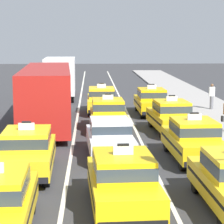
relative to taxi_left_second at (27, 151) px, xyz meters
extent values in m
cube|color=silver|center=(1.43, 12.76, -0.87)|extent=(0.14, 80.00, 0.01)
cube|color=silver|center=(4.63, 12.76, -0.87)|extent=(0.14, 80.00, 0.01)
cylinder|color=black|center=(0.58, -3.94, -0.56)|extent=(0.26, 0.65, 0.64)
cube|color=black|center=(-0.18, -3.28, -0.46)|extent=(1.71, 0.19, 0.20)
cylinder|color=black|center=(-0.78, 1.56, -0.56)|extent=(0.26, 0.65, 0.64)
cylinder|color=black|center=(0.69, 1.60, -0.56)|extent=(0.26, 0.65, 0.64)
cylinder|color=black|center=(-0.69, -1.50, -0.56)|extent=(0.26, 0.65, 0.64)
cylinder|color=black|center=(0.78, -1.46, -0.56)|extent=(0.26, 0.65, 0.64)
cube|color=yellow|center=(0.00, 0.05, -0.21)|extent=(1.93, 4.55, 0.70)
cube|color=black|center=(0.00, 0.05, -0.16)|extent=(1.94, 4.19, 0.10)
cube|color=yellow|center=(0.00, -0.10, 0.46)|extent=(1.66, 2.15, 0.64)
cube|color=#2D3842|center=(0.00, -0.10, 0.46)|extent=(1.68, 2.17, 0.35)
cube|color=white|center=(0.00, -0.10, 0.90)|extent=(0.56, 0.14, 0.24)
cube|color=black|center=(0.00, -0.10, 1.05)|extent=(0.32, 0.12, 0.06)
cube|color=black|center=(-0.07, 2.26, -0.46)|extent=(1.71, 0.19, 0.20)
cube|color=black|center=(0.06, -2.16, -0.46)|extent=(1.71, 0.19, 0.20)
cylinder|color=black|center=(-1.32, 13.03, -0.56)|extent=(0.27, 0.65, 0.64)
cylinder|color=black|center=(0.68, 13.13, -0.56)|extent=(0.27, 0.65, 0.64)
cylinder|color=black|center=(-0.97, 6.32, -0.56)|extent=(0.27, 0.65, 0.64)
cylinder|color=black|center=(1.03, 6.42, -0.56)|extent=(0.27, 0.65, 0.64)
cube|color=#B21E19|center=(-0.15, 9.73, 0.89)|extent=(3.08, 11.32, 2.90)
cube|color=#2D3842|center=(-0.15, 9.73, 1.14)|extent=(3.08, 10.87, 0.84)
cube|color=black|center=(-0.44, 15.27, 2.09)|extent=(2.13, 0.19, 0.36)
cylinder|color=black|center=(-1.12, 23.25, -0.56)|extent=(0.26, 0.65, 0.64)
cylinder|color=black|center=(0.77, 23.29, -0.56)|extent=(0.26, 0.65, 0.64)
cylinder|color=black|center=(-1.03, 19.35, -0.56)|extent=(0.26, 0.65, 0.64)
cylinder|color=black|center=(0.87, 19.39, -0.56)|extent=(0.26, 0.65, 0.64)
cube|color=maroon|center=(-0.20, 24.25, 0.49)|extent=(2.15, 2.25, 2.10)
cube|color=#2D3842|center=(-0.22, 25.32, 0.79)|extent=(1.93, 0.11, 0.76)
cube|color=silver|center=(-0.12, 20.99, 1.04)|extent=(2.43, 5.25, 2.70)
cylinder|color=black|center=(2.35, -2.26, -0.56)|extent=(0.27, 0.65, 0.64)
cylinder|color=black|center=(3.82, -2.19, -0.56)|extent=(0.27, 0.65, 0.64)
cylinder|color=black|center=(2.50, -5.32, -0.56)|extent=(0.27, 0.65, 0.64)
cylinder|color=black|center=(3.97, -5.24, -0.56)|extent=(0.27, 0.65, 0.64)
cube|color=yellow|center=(3.16, -3.75, -0.21)|extent=(2.02, 4.58, 0.70)
cube|color=black|center=(3.16, -3.75, -0.16)|extent=(2.02, 4.23, 0.10)
cube|color=yellow|center=(3.17, -3.90, 0.46)|extent=(1.70, 2.18, 0.64)
cube|color=#2D3842|center=(3.17, -3.90, 0.46)|extent=(1.72, 2.20, 0.35)
cube|color=white|center=(3.17, -3.90, 0.90)|extent=(0.57, 0.15, 0.24)
cube|color=black|center=(3.17, -3.90, 1.05)|extent=(0.33, 0.13, 0.06)
cube|color=black|center=(3.05, -1.54, -0.46)|extent=(1.71, 0.23, 0.20)
cylinder|color=black|center=(2.25, 3.93, -0.56)|extent=(0.27, 0.65, 0.64)
cylinder|color=black|center=(3.69, 4.00, -0.56)|extent=(0.27, 0.65, 0.64)
cylinder|color=black|center=(2.39, 1.10, -0.56)|extent=(0.27, 0.65, 0.64)
cylinder|color=black|center=(3.83, 1.17, -0.56)|extent=(0.27, 0.65, 0.64)
cube|color=silver|center=(3.04, 2.55, -0.23)|extent=(1.97, 4.38, 0.66)
cube|color=silver|center=(3.05, 2.45, 0.40)|extent=(1.65, 1.97, 0.60)
cube|color=#2D3842|center=(3.05, 2.45, 0.40)|extent=(1.67, 1.99, 0.33)
cylinder|color=black|center=(2.40, 9.90, -0.56)|extent=(0.25, 0.64, 0.64)
cylinder|color=black|center=(3.87, 9.92, -0.56)|extent=(0.25, 0.64, 0.64)
cylinder|color=black|center=(2.45, 6.84, -0.56)|extent=(0.25, 0.64, 0.64)
cylinder|color=black|center=(3.92, 6.86, -0.56)|extent=(0.25, 0.64, 0.64)
cube|color=yellow|center=(3.16, 8.38, -0.21)|extent=(1.87, 4.53, 0.70)
cube|color=black|center=(3.16, 8.38, -0.16)|extent=(1.88, 4.17, 0.10)
cube|color=yellow|center=(3.16, 8.23, 0.46)|extent=(1.63, 2.12, 0.64)
cube|color=#2D3842|center=(3.16, 8.23, 0.46)|extent=(1.65, 2.15, 0.35)
cube|color=white|center=(3.16, 8.23, 0.90)|extent=(0.56, 0.13, 0.24)
cube|color=black|center=(3.16, 8.23, 1.05)|extent=(0.32, 0.12, 0.06)
cube|color=black|center=(3.12, 10.59, -0.46)|extent=(1.71, 0.17, 0.20)
cube|color=black|center=(3.19, 6.17, -0.46)|extent=(1.71, 0.17, 0.20)
cylinder|color=black|center=(2.21, 15.89, -0.56)|extent=(0.24, 0.64, 0.64)
cylinder|color=black|center=(3.69, 15.90, -0.56)|extent=(0.24, 0.64, 0.64)
cylinder|color=black|center=(2.22, 12.83, -0.56)|extent=(0.24, 0.64, 0.64)
cylinder|color=black|center=(3.70, 12.84, -0.56)|extent=(0.24, 0.64, 0.64)
cube|color=yellow|center=(2.95, 14.37, -0.21)|extent=(1.82, 4.51, 0.70)
cube|color=black|center=(2.95, 14.37, -0.16)|extent=(1.84, 4.15, 0.10)
cube|color=yellow|center=(2.96, 14.22, 0.46)|extent=(1.61, 2.11, 0.64)
cube|color=#2D3842|center=(2.96, 14.22, 0.46)|extent=(1.63, 2.13, 0.35)
cube|color=white|center=(2.96, 14.22, 0.90)|extent=(0.56, 0.12, 0.24)
cube|color=black|center=(2.96, 14.22, 1.05)|extent=(0.32, 0.11, 0.06)
cube|color=black|center=(2.94, 16.58, -0.46)|extent=(1.71, 0.15, 0.20)
cube|color=black|center=(2.96, 12.16, -0.46)|extent=(1.71, 0.15, 0.20)
cylinder|color=black|center=(5.61, -2.31, -0.56)|extent=(0.25, 0.64, 0.64)
cylinder|color=black|center=(5.67, -5.37, -0.56)|extent=(0.25, 0.64, 0.64)
cube|color=black|center=(6.33, -1.61, -0.46)|extent=(1.71, 0.18, 0.20)
cylinder|color=black|center=(5.55, 3.34, -0.56)|extent=(0.26, 0.65, 0.64)
cylinder|color=black|center=(7.03, 3.39, -0.56)|extent=(0.26, 0.65, 0.64)
cylinder|color=black|center=(5.65, 0.28, -0.56)|extent=(0.26, 0.65, 0.64)
cylinder|color=black|center=(7.13, 0.33, -0.56)|extent=(0.26, 0.65, 0.64)
cube|color=yellow|center=(6.34, 1.84, -0.21)|extent=(1.94, 4.56, 0.70)
cube|color=black|center=(6.34, 1.84, -0.16)|extent=(1.95, 4.20, 0.10)
cube|color=yellow|center=(6.35, 1.69, 0.46)|extent=(1.67, 2.15, 0.64)
cube|color=#2D3842|center=(6.35, 1.69, 0.46)|extent=(1.69, 2.17, 0.35)
cube|color=white|center=(6.35, 1.69, 0.90)|extent=(0.56, 0.14, 0.24)
cube|color=black|center=(6.35, 1.69, 1.05)|extent=(0.32, 0.12, 0.06)
cube|color=black|center=(6.27, 4.04, -0.46)|extent=(1.71, 0.20, 0.20)
cube|color=black|center=(6.41, -0.37, -0.46)|extent=(1.71, 0.20, 0.20)
cylinder|color=black|center=(5.56, 9.09, -0.56)|extent=(0.28, 0.65, 0.64)
cylinder|color=black|center=(7.03, 9.17, -0.56)|extent=(0.28, 0.65, 0.64)
cylinder|color=black|center=(5.74, 6.03, -0.56)|extent=(0.28, 0.65, 0.64)
cylinder|color=black|center=(7.21, 6.12, -0.56)|extent=(0.28, 0.65, 0.64)
cube|color=yellow|center=(6.38, 7.60, -0.21)|extent=(2.06, 4.60, 0.70)
cube|color=black|center=(6.38, 7.60, -0.16)|extent=(2.06, 4.24, 0.10)
cube|color=yellow|center=(6.39, 7.45, 0.46)|extent=(1.72, 2.19, 0.64)
cube|color=#2D3842|center=(6.39, 7.45, 0.46)|extent=(1.74, 2.21, 0.35)
cube|color=white|center=(6.39, 7.45, 0.90)|extent=(0.57, 0.15, 0.24)
cube|color=black|center=(6.39, 7.45, 1.05)|extent=(0.33, 0.13, 0.06)
cube|color=black|center=(6.25, 9.81, -0.46)|extent=(1.72, 0.24, 0.20)
cube|color=black|center=(6.52, 5.40, -0.46)|extent=(1.72, 0.24, 0.20)
cylinder|color=black|center=(5.35, 15.08, -0.56)|extent=(0.25, 0.64, 0.64)
cylinder|color=black|center=(6.82, 15.10, -0.56)|extent=(0.25, 0.64, 0.64)
cylinder|color=black|center=(5.39, 12.02, -0.56)|extent=(0.25, 0.64, 0.64)
cylinder|color=black|center=(6.86, 12.04, -0.56)|extent=(0.25, 0.64, 0.64)
cube|color=yellow|center=(6.11, 13.56, -0.21)|extent=(1.86, 4.52, 0.70)
cube|color=black|center=(6.11, 13.56, -0.16)|extent=(1.88, 4.16, 0.10)
cube|color=yellow|center=(6.11, 13.41, 0.46)|extent=(1.63, 2.12, 0.64)
cube|color=#2D3842|center=(6.11, 13.41, 0.46)|extent=(1.65, 2.14, 0.35)
cube|color=white|center=(6.11, 13.41, 0.90)|extent=(0.56, 0.13, 0.24)
cube|color=black|center=(6.11, 13.41, 1.05)|extent=(0.32, 0.11, 0.06)
cube|color=black|center=(6.08, 15.77, -0.46)|extent=(1.71, 0.16, 0.20)
cube|color=black|center=(6.14, 11.35, -0.46)|extent=(1.71, 0.16, 0.20)
cube|color=black|center=(8.91, 7.00, -0.08)|extent=(0.10, 0.20, 0.28)
cylinder|color=slate|center=(10.26, 14.72, -0.29)|extent=(0.24, 0.24, 0.87)
cube|color=silver|center=(10.26, 14.72, 0.44)|extent=(0.36, 0.22, 0.61)
sphere|color=brown|center=(10.26, 14.72, 0.86)|extent=(0.20, 0.20, 0.20)
camera|label=1|loc=(2.28, -17.22, 4.03)|focal=78.85mm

